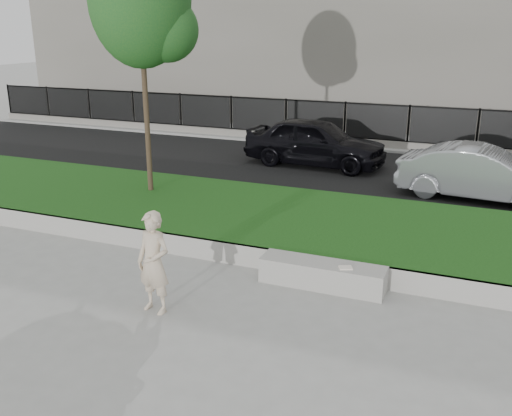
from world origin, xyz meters
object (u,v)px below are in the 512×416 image
at_px(car_dark, 315,142).
at_px(stone_bench, 322,274).
at_px(young_tree, 144,5).
at_px(man, 154,263).
at_px(car_silver, 482,173).
at_px(book, 346,268).

bearing_deg(car_dark, stone_bench, -157.95).
distance_m(stone_bench, young_tree, 7.18).
height_order(stone_bench, man, man).
height_order(man, young_tree, young_tree).
height_order(car_dark, car_silver, car_dark).
relative_size(book, young_tree, 0.04).
bearing_deg(book, car_dark, 85.22).
distance_m(man, car_dark, 9.86).
distance_m(stone_bench, book, 0.47).
relative_size(book, car_dark, 0.05).
bearing_deg(book, young_tree, 127.24).
bearing_deg(car_silver, book, 169.31).
height_order(stone_bench, car_dark, car_dark).
relative_size(stone_bench, book, 10.04).
xyz_separation_m(man, car_dark, (-0.43, 9.85, -0.02)).
height_order(man, car_dark, man).
relative_size(stone_bench, car_dark, 0.49).
height_order(man, book, man).
bearing_deg(book, man, -170.75).
bearing_deg(young_tree, car_dark, 65.36).
distance_m(young_tree, car_silver, 8.90).
bearing_deg(stone_bench, man, -139.80).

